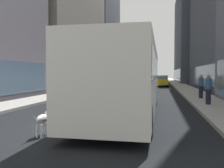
# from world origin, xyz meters

# --- Properties ---
(ground_plane) EXTENTS (120.00, 120.00, 0.00)m
(ground_plane) POSITION_xyz_m (0.00, 35.00, 0.00)
(ground_plane) COLOR black
(sidewalk_left) EXTENTS (2.40, 110.00, 0.15)m
(sidewalk_left) POSITION_xyz_m (-5.70, 35.00, 0.07)
(sidewalk_left) COLOR #9E9991
(sidewalk_left) RESTS_ON ground
(sidewalk_right) EXTENTS (2.40, 110.00, 0.15)m
(sidewalk_right) POSITION_xyz_m (5.70, 35.00, 0.07)
(sidewalk_right) COLOR #ADA89E
(sidewalk_right) RESTS_ON ground
(building_right_far) EXTENTS (11.40, 22.63, 19.86)m
(building_right_far) POSITION_xyz_m (11.90, 48.11, 9.92)
(building_right_far) COLOR #4C515B
(building_right_far) RESTS_ON ground
(transit_bus) EXTENTS (2.78, 11.53, 3.05)m
(transit_bus) POSITION_xyz_m (1.20, 3.20, 1.78)
(transit_bus) COLOR silver
(transit_bus) RESTS_ON ground
(car_yellow_taxi) EXTENTS (1.95, 4.42, 1.62)m
(car_yellow_taxi) POSITION_xyz_m (2.80, 28.59, 0.82)
(car_yellow_taxi) COLOR yellow
(car_yellow_taxi) RESTS_ON ground
(car_white_van) EXTENTS (1.94, 4.14, 1.62)m
(car_white_van) POSITION_xyz_m (1.20, 23.83, 0.82)
(car_white_van) COLOR silver
(car_white_van) RESTS_ON ground
(car_black_suv) EXTENTS (1.85, 3.91, 1.62)m
(car_black_suv) POSITION_xyz_m (-2.80, 35.72, 0.82)
(car_black_suv) COLOR black
(car_black_suv) RESTS_ON ground
(dalmatian_dog) EXTENTS (0.22, 0.96, 0.72)m
(dalmatian_dog) POSITION_xyz_m (-0.79, -1.33, 0.51)
(dalmatian_dog) COLOR white
(dalmatian_dog) RESTS_ON ground
(pedestrian_with_handbag) EXTENTS (0.45, 0.34, 1.69)m
(pedestrian_with_handbag) POSITION_xyz_m (5.35, 6.44, 1.01)
(pedestrian_with_handbag) COLOR #1E1E2D
(pedestrian_with_handbag) RESTS_ON sidewalk_right
(pedestrian_in_coat) EXTENTS (0.34, 0.34, 1.69)m
(pedestrian_in_coat) POSITION_xyz_m (5.49, 9.97, 1.01)
(pedestrian_in_coat) COLOR #1E1E2D
(pedestrian_in_coat) RESTS_ON sidewalk_right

